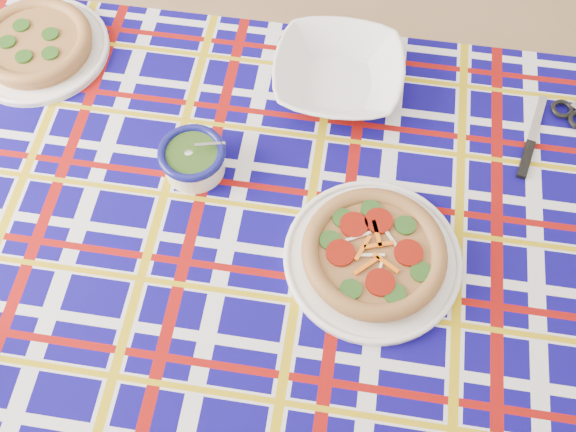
{
  "coord_description": "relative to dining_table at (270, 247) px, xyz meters",
  "views": [
    {
      "loc": [
        -0.32,
        -0.99,
        1.88
      ],
      "look_at": [
        -0.19,
        -0.44,
        0.8
      ],
      "focal_mm": 40.0,
      "sensor_mm": 36.0,
      "label": 1
    }
  ],
  "objects": [
    {
      "name": "serving_bowl",
      "position": [
        0.22,
        0.31,
        0.11
      ],
      "size": [
        0.36,
        0.36,
        0.07
      ],
      "primitive_type": "imported",
      "rotation": [
        0.0,
        0.0,
        -0.37
      ],
      "color": "white",
      "rests_on": "tablecloth"
    },
    {
      "name": "pesto_bowl",
      "position": [
        -0.12,
        0.17,
        0.12
      ],
      "size": [
        0.18,
        0.18,
        0.08
      ],
      "primitive_type": null,
      "rotation": [
        0.0,
        0.0,
        -0.53
      ],
      "color": "#1C380F",
      "rests_on": "tablecloth"
    },
    {
      "name": "tablecloth",
      "position": [
        -0.0,
        0.0,
        0.03
      ],
      "size": [
        1.97,
        1.62,
        0.11
      ],
      "primitive_type": null,
      "rotation": [
        0.0,
        0.0,
        -0.38
      ],
      "color": "#0C0565",
      "rests_on": "dining_table"
    },
    {
      "name": "table_knife",
      "position": [
        0.6,
        0.12,
        0.09
      ],
      "size": [
        0.15,
        0.2,
        0.01
      ],
      "primitive_type": null,
      "rotation": [
        0.0,
        0.0,
        0.95
      ],
      "color": "silver",
      "rests_on": "tablecloth"
    },
    {
      "name": "second_focaccia_plate",
      "position": [
        -0.41,
        0.55,
        0.11
      ],
      "size": [
        0.43,
        0.43,
        0.06
      ],
      "primitive_type": null,
      "rotation": [
        0.0,
        0.0,
        -0.44
      ],
      "color": "#956335",
      "rests_on": "tablecloth"
    },
    {
      "name": "main_focaccia_plate",
      "position": [
        0.17,
        -0.11,
        0.11
      ],
      "size": [
        0.45,
        0.45,
        0.07
      ],
      "primitive_type": null,
      "rotation": [
        0.0,
        0.0,
        -0.41
      ],
      "color": "#956335",
      "rests_on": "tablecloth"
    },
    {
      "name": "dining_table",
      "position": [
        0.0,
        0.0,
        0.0
      ],
      "size": [
        1.93,
        1.58,
        0.78
      ],
      "rotation": [
        0.0,
        0.0,
        -0.38
      ],
      "color": "brown",
      "rests_on": "floor"
    },
    {
      "name": "floor",
      "position": [
        0.23,
        0.45,
        -0.7
      ],
      "size": [
        4.0,
        4.0,
        0.0
      ],
      "primitive_type": "plane",
      "color": "#92704B",
      "rests_on": "ground"
    }
  ]
}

